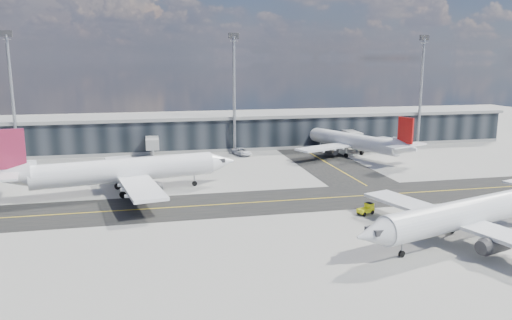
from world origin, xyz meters
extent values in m
plane|color=gray|center=(0.00, 0.00, 0.00)|extent=(300.00, 300.00, 0.00)
cube|color=black|center=(0.00, 4.00, 0.01)|extent=(180.00, 14.00, 0.02)
cube|color=black|center=(18.00, 35.00, 0.01)|extent=(14.00, 50.00, 0.02)
cube|color=yellow|center=(0.00, 4.00, 0.03)|extent=(180.00, 0.25, 0.01)
cube|color=yellow|center=(18.00, 35.00, 0.03)|extent=(0.25, 50.00, 0.01)
cube|color=black|center=(0.00, 55.00, 4.00)|extent=(150.00, 12.00, 8.00)
cube|color=gray|center=(0.00, 55.00, 8.40)|extent=(152.00, 13.00, 0.80)
cube|color=gray|center=(0.00, 55.00, 0.40)|extent=(150.00, 12.20, 0.80)
cube|color=gray|center=(-20.00, 47.00, 3.50)|extent=(3.00, 10.00, 2.40)
cylinder|color=gray|center=(-20.00, 42.00, 1.20)|extent=(0.60, 0.60, 2.40)
cube|color=gray|center=(30.00, 47.00, 3.50)|extent=(3.00, 10.00, 2.40)
cylinder|color=gray|center=(30.00, 42.00, 1.20)|extent=(0.60, 0.60, 2.40)
cylinder|color=gray|center=(-50.00, 48.00, 14.00)|extent=(0.70, 0.70, 28.00)
cube|color=#2D2D30|center=(-50.00, 48.00, 28.20)|extent=(2.50, 0.50, 1.40)
cylinder|color=gray|center=(0.00, 48.00, 14.00)|extent=(0.70, 0.70, 28.00)
cube|color=#2D2D30|center=(0.00, 48.00, 28.20)|extent=(2.50, 0.50, 1.40)
cylinder|color=gray|center=(50.00, 48.00, 14.00)|extent=(0.70, 0.70, 28.00)
cube|color=#2D2D30|center=(50.00, 48.00, 28.20)|extent=(2.50, 0.50, 1.40)
cylinder|color=white|center=(-24.96, 14.43, 4.09)|extent=(30.89, 9.80, 4.09)
cone|color=white|center=(-7.89, 17.71, 4.09)|extent=(5.79, 4.98, 4.09)
cone|color=white|center=(-42.53, 11.06, 4.70)|extent=(6.80, 5.17, 4.09)
cube|color=white|center=(-23.95, 14.63, 3.07)|extent=(11.58, 35.10, 0.51)
cylinder|color=#2D2D30|center=(-24.11, 20.84, 1.94)|extent=(4.66, 3.12, 2.35)
cylinder|color=#2D2D30|center=(-21.79, 8.80, 1.94)|extent=(4.66, 3.12, 2.35)
cube|color=silver|center=(-24.11, 20.84, 2.76)|extent=(2.09, 0.79, 0.82)
cube|color=silver|center=(-21.79, 8.80, 2.76)|extent=(2.09, 0.79, 0.82)
cube|color=#781C4B|center=(-42.03, 11.16, 9.00)|extent=(4.30, 1.26, 6.34)
cube|color=white|center=(-42.53, 11.06, 5.32)|extent=(5.13, 12.59, 0.36)
cube|color=#2D2D30|center=(-8.39, 17.62, 4.50)|extent=(2.43, 2.59, 0.72)
cylinder|color=gray|center=(-12.91, 16.75, 1.23)|extent=(0.29, 0.29, 2.04)
cylinder|color=black|center=(-12.91, 16.75, 0.46)|extent=(0.97, 0.52, 0.92)
cylinder|color=black|center=(-26.54, 17.25, 0.56)|extent=(1.20, 0.71, 1.12)
cylinder|color=black|center=(-25.38, 11.23, 0.56)|extent=(1.20, 0.71, 1.12)
cylinder|color=white|center=(26.67, 37.89, 3.59)|extent=(14.17, 26.09, 3.59)
cone|color=white|center=(20.50, 51.86, 3.59)|extent=(5.10, 5.56, 3.59)
cone|color=white|center=(33.01, 23.52, 4.13)|extent=(5.46, 6.38, 3.59)
cube|color=white|center=(26.30, 38.71, 2.69)|extent=(29.74, 16.44, 0.45)
cylinder|color=#2D2D30|center=(21.01, 37.36, 1.71)|extent=(3.41, 4.28, 2.07)
cylinder|color=#2D2D30|center=(30.87, 41.71, 1.71)|extent=(3.41, 4.28, 2.07)
cube|color=silver|center=(21.01, 37.36, 2.42)|extent=(1.05, 1.79, 0.72)
cube|color=silver|center=(30.87, 41.71, 2.42)|extent=(1.05, 1.79, 0.72)
cube|color=red|center=(32.83, 23.93, 7.90)|extent=(1.89, 3.61, 5.57)
cube|color=white|center=(33.01, 23.52, 4.67)|extent=(10.87, 6.65, 0.31)
cube|color=#2D2D30|center=(20.68, 51.45, 3.95)|extent=(2.53, 2.44, 0.63)
cylinder|color=gray|center=(22.31, 47.75, 1.08)|extent=(0.28, 0.28, 1.80)
cylinder|color=black|center=(22.31, 47.75, 0.40)|extent=(0.61, 0.87, 0.81)
cylinder|color=black|center=(24.56, 35.98, 0.49)|extent=(0.81, 1.08, 0.99)
cylinder|color=black|center=(29.49, 38.16, 0.49)|extent=(0.81, 1.08, 0.99)
cylinder|color=silver|center=(18.26, -18.70, 3.67)|extent=(27.40, 11.57, 3.67)
cone|color=silver|center=(3.35, -23.27, 3.67)|extent=(5.46, 4.85, 3.67)
cube|color=silver|center=(17.39, -18.97, 2.75)|extent=(13.52, 31.18, 0.46)
cylinder|color=#2D2D30|center=(18.12, -24.50, 1.74)|extent=(4.30, 3.15, 2.11)
cylinder|color=#2D2D30|center=(14.90, -13.97, 1.74)|extent=(4.30, 3.15, 2.11)
cube|color=silver|center=(18.12, -24.50, 2.48)|extent=(1.86, 0.89, 0.73)
cube|color=silver|center=(14.90, -13.97, 2.48)|extent=(1.86, 0.89, 0.73)
cube|color=#2D2D30|center=(3.79, -23.13, 4.04)|extent=(2.35, 2.47, 0.64)
cylinder|color=gray|center=(7.73, -21.92, 1.10)|extent=(0.28, 0.28, 1.84)
cylinder|color=black|center=(7.73, -21.92, 0.41)|extent=(0.88, 0.55, 0.83)
cylinder|color=black|center=(19.95, -21.06, 0.50)|extent=(1.10, 0.73, 1.01)
cylinder|color=black|center=(18.33, -15.80, 0.50)|extent=(1.10, 0.73, 1.01)
cube|color=#F2F60C|center=(10.54, -5.70, 0.66)|extent=(2.90, 2.18, 0.61)
cube|color=#F2F60C|center=(11.26, -5.38, 1.23)|extent=(1.34, 1.43, 0.79)
cube|color=black|center=(11.26, -5.38, 1.53)|extent=(1.24, 1.35, 0.22)
cylinder|color=black|center=(11.11, -4.83, 0.31)|extent=(0.65, 0.45, 0.61)
cylinder|color=black|center=(11.57, -5.87, 0.31)|extent=(0.65, 0.45, 0.61)
cylinder|color=black|center=(9.50, -5.53, 0.31)|extent=(0.65, 0.45, 0.61)
cylinder|color=black|center=(9.96, -6.58, 0.31)|extent=(0.65, 0.45, 0.61)
imported|color=white|center=(1.06, 44.00, 0.86)|extent=(4.60, 6.74, 1.71)
camera|label=1|loc=(-20.72, -72.16, 22.94)|focal=35.00mm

